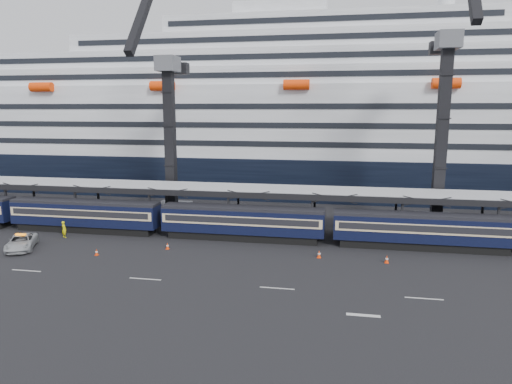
# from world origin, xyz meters

# --- Properties ---
(ground) EXTENTS (260.00, 260.00, 0.00)m
(ground) POSITION_xyz_m (0.00, 0.00, 0.00)
(ground) COLOR black
(ground) RESTS_ON ground
(lane_markings) EXTENTS (111.00, 4.27, 0.02)m
(lane_markings) POSITION_xyz_m (8.15, -5.23, 0.01)
(lane_markings) COLOR beige
(lane_markings) RESTS_ON ground
(train) EXTENTS (133.05, 3.00, 4.05)m
(train) POSITION_xyz_m (-4.65, 10.00, 2.20)
(train) COLOR black
(train) RESTS_ON ground
(canopy) EXTENTS (130.00, 6.25, 5.53)m
(canopy) POSITION_xyz_m (0.00, 14.00, 5.25)
(canopy) COLOR #A0A4A9
(canopy) RESTS_ON ground
(cruise_ship) EXTENTS (214.09, 28.84, 34.00)m
(cruise_ship) POSITION_xyz_m (-1.08, 45.99, 12.34)
(cruise_ship) COLOR black
(cruise_ship) RESTS_ON ground
(crane_dark_near) EXTENTS (4.50, 17.75, 35.08)m
(crane_dark_near) POSITION_xyz_m (-20.00, 18.59, 11.93)
(crane_dark_near) COLOR #505359
(crane_dark_near) RESTS_ON ground
(crane_dark_mid) EXTENTS (4.50, 18.24, 39.64)m
(crane_dark_mid) POSITION_xyz_m (15.00, 17.59, 13.36)
(crane_dark_mid) COLOR #505359
(crane_dark_mid) RESTS_ON ground
(pickup_truck) EXTENTS (4.80, 6.24, 1.57)m
(pickup_truck) POSITION_xyz_m (-30.98, 1.95, 0.79)
(pickup_truck) COLOR #9FA2A6
(pickup_truck) RESTS_ON ground
(worker) EXTENTS (0.86, 0.74, 2.00)m
(worker) POSITION_xyz_m (-29.09, 6.97, 1.00)
(worker) COLOR yellow
(worker) RESTS_ON ground
(traffic_cone_b) EXTENTS (0.35, 0.35, 0.71)m
(traffic_cone_b) POSITION_xyz_m (-21.83, 1.47, 0.35)
(traffic_cone_b) COLOR #FE3D08
(traffic_cone_b) RESTS_ON ground
(traffic_cone_c) EXTENTS (0.37, 0.37, 0.73)m
(traffic_cone_c) POSITION_xyz_m (-15.30, 4.83, 0.36)
(traffic_cone_c) COLOR #FE3D08
(traffic_cone_c) RESTS_ON ground
(traffic_cone_d) EXTENTS (0.40, 0.40, 0.81)m
(traffic_cone_d) POSITION_xyz_m (7.87, 4.43, 0.40)
(traffic_cone_d) COLOR #FE3D08
(traffic_cone_d) RESTS_ON ground
(traffic_cone_e) EXTENTS (0.41, 0.41, 0.82)m
(traffic_cone_e) POSITION_xyz_m (1.16, 4.83, 0.40)
(traffic_cone_e) COLOR #FE3D08
(traffic_cone_e) RESTS_ON ground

